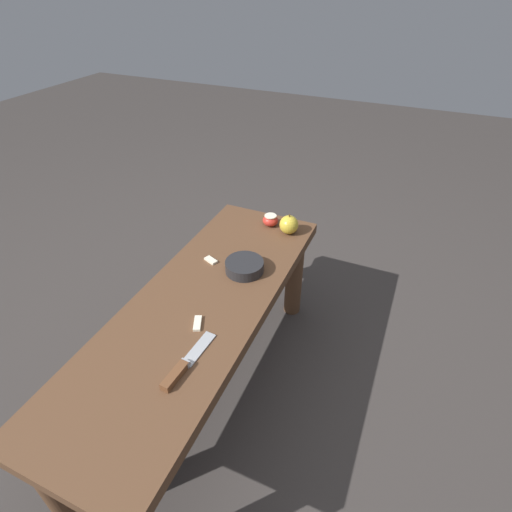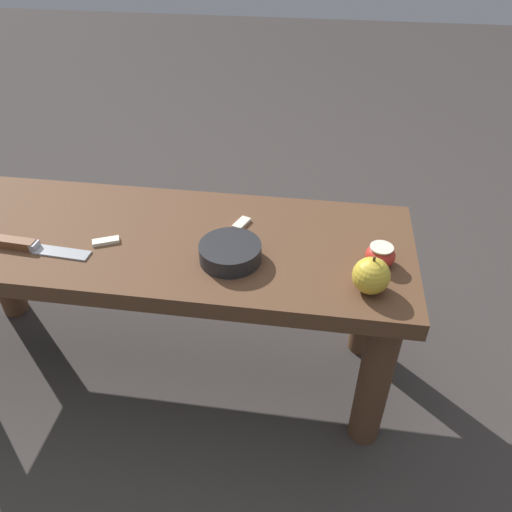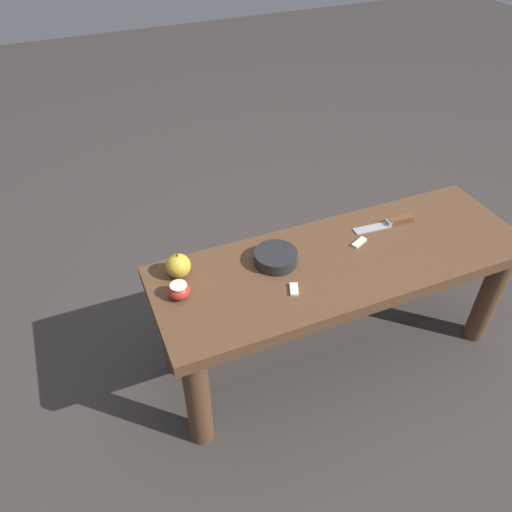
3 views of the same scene
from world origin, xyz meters
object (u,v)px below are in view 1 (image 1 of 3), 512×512
knife (182,368)px  apple_whole (289,225)px  wooden_bench (201,323)px  apple_cut (270,220)px  bowl (244,266)px

knife → apple_whole: 0.71m
wooden_bench → apple_cut: apple_cut is taller
apple_cut → bowl: (-0.30, -0.03, -0.00)m
wooden_bench → bowl: bowl is taller
knife → apple_cut: 0.73m
wooden_bench → apple_whole: (0.47, -0.12, 0.12)m
wooden_bench → apple_whole: size_ratio=14.39×
apple_cut → bowl: size_ratio=0.47×
knife → apple_cut: bearing=8.1°
knife → bowl: 0.43m
wooden_bench → knife: 0.26m
knife → apple_cut: (0.73, 0.05, 0.01)m
apple_cut → bowl: apple_cut is taller
wooden_bench → bowl: 0.23m
wooden_bench → apple_cut: size_ratio=19.27×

